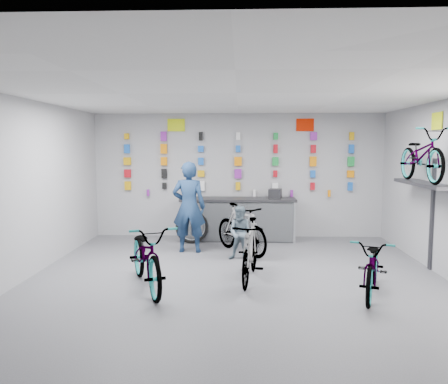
{
  "coord_description": "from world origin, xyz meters",
  "views": [
    {
      "loc": [
        0.06,
        -6.62,
        2.21
      ],
      "look_at": [
        -0.24,
        1.4,
        1.37
      ],
      "focal_mm": 35.0,
      "sensor_mm": 36.0,
      "label": 1
    }
  ],
  "objects_px": {
    "counter": "(238,220)",
    "bike_center": "(250,251)",
    "bike_left": "(147,255)",
    "bike_right": "(373,266)",
    "bike_service": "(241,229)",
    "customer": "(241,233)",
    "clerk": "(189,207)"
  },
  "relations": [
    {
      "from": "counter",
      "to": "bike_center",
      "type": "xyz_separation_m",
      "value": [
        0.22,
        -3.14,
        0.02
      ]
    },
    {
      "from": "bike_center",
      "to": "bike_left",
      "type": "bearing_deg",
      "value": -156.18
    },
    {
      "from": "bike_left",
      "to": "bike_right",
      "type": "height_order",
      "value": "bike_left"
    },
    {
      "from": "bike_service",
      "to": "customer",
      "type": "distance_m",
      "value": 0.56
    },
    {
      "from": "counter",
      "to": "customer",
      "type": "xyz_separation_m",
      "value": [
        0.08,
        -1.82,
        0.04
      ]
    },
    {
      "from": "bike_left",
      "to": "customer",
      "type": "height_order",
      "value": "customer"
    },
    {
      "from": "clerk",
      "to": "customer",
      "type": "distance_m",
      "value": 1.33
    },
    {
      "from": "bike_service",
      "to": "bike_left",
      "type": "bearing_deg",
      "value": -158.01
    },
    {
      "from": "clerk",
      "to": "bike_left",
      "type": "bearing_deg",
      "value": 82.86
    },
    {
      "from": "counter",
      "to": "bike_service",
      "type": "height_order",
      "value": "bike_service"
    },
    {
      "from": "counter",
      "to": "bike_service",
      "type": "relative_size",
      "value": 1.58
    },
    {
      "from": "bike_service",
      "to": "customer",
      "type": "bearing_deg",
      "value": -125.47
    },
    {
      "from": "bike_center",
      "to": "bike_service",
      "type": "xyz_separation_m",
      "value": [
        -0.15,
        1.88,
        0.01
      ]
    },
    {
      "from": "bike_left",
      "to": "customer",
      "type": "xyz_separation_m",
      "value": [
        1.47,
        1.76,
        0.01
      ]
    },
    {
      "from": "bike_center",
      "to": "clerk",
      "type": "distance_m",
      "value": 2.35
    },
    {
      "from": "clerk",
      "to": "customer",
      "type": "xyz_separation_m",
      "value": [
        1.09,
        -0.63,
        -0.42
      ]
    },
    {
      "from": "clerk",
      "to": "customer",
      "type": "height_order",
      "value": "clerk"
    },
    {
      "from": "counter",
      "to": "clerk",
      "type": "height_order",
      "value": "clerk"
    },
    {
      "from": "bike_right",
      "to": "bike_service",
      "type": "relative_size",
      "value": 1.0
    },
    {
      "from": "counter",
      "to": "bike_center",
      "type": "bearing_deg",
      "value": -85.93
    },
    {
      "from": "clerk",
      "to": "counter",
      "type": "bearing_deg",
      "value": -128.57
    },
    {
      "from": "counter",
      "to": "customer",
      "type": "distance_m",
      "value": 1.82
    },
    {
      "from": "bike_left",
      "to": "customer",
      "type": "bearing_deg",
      "value": 26.93
    },
    {
      "from": "customer",
      "to": "bike_service",
      "type": "bearing_deg",
      "value": 101.15
    },
    {
      "from": "counter",
      "to": "bike_center",
      "type": "relative_size",
      "value": 1.6
    },
    {
      "from": "counter",
      "to": "bike_left",
      "type": "relative_size",
      "value": 1.35
    },
    {
      "from": "counter",
      "to": "bike_service",
      "type": "distance_m",
      "value": 1.26
    },
    {
      "from": "bike_right",
      "to": "clerk",
      "type": "bearing_deg",
      "value": 160.01
    },
    {
      "from": "counter",
      "to": "bike_center",
      "type": "distance_m",
      "value": 3.15
    },
    {
      "from": "bike_center",
      "to": "bike_right",
      "type": "bearing_deg",
      "value": -10.35
    },
    {
      "from": "bike_service",
      "to": "clerk",
      "type": "xyz_separation_m",
      "value": [
        -1.09,
        0.07,
        0.44
      ]
    },
    {
      "from": "counter",
      "to": "bike_right",
      "type": "distance_m",
      "value": 4.28
    }
  ]
}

